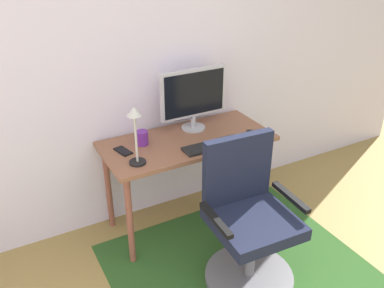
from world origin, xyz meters
name	(u,v)px	position (x,y,z in m)	size (l,w,h in m)	color
wall_back	(112,55)	(0.00, 2.20, 1.30)	(6.00, 0.10, 2.60)	silver
area_rug	(240,269)	(0.44, 1.19, 0.00)	(1.64, 1.42, 0.01)	#28511F
desk	(188,150)	(0.39, 1.85, 0.63)	(1.22, 0.56, 0.72)	brown
monitor	(193,95)	(0.52, 1.99, 0.98)	(0.52, 0.18, 0.46)	#B2B2B7
keyboard	(213,145)	(0.49, 1.66, 0.73)	(0.43, 0.13, 0.02)	black
computer_mouse	(252,133)	(0.84, 1.69, 0.73)	(0.06, 0.10, 0.03)	black
coffee_cup	(142,138)	(0.08, 1.93, 0.77)	(0.09, 0.09, 0.10)	#67268A
cell_phone	(123,151)	(-0.08, 1.89, 0.72)	(0.07, 0.14, 0.01)	black
desk_lamp	(135,127)	(-0.05, 1.70, 0.98)	(0.11, 0.11, 0.39)	black
office_chair	(248,229)	(0.45, 1.15, 0.39)	(0.58, 0.58, 0.96)	slate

